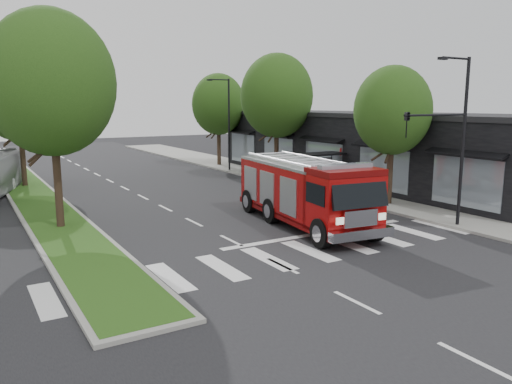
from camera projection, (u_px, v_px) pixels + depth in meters
ground at (231, 241)px, 21.74m from camera, size 140.00×140.00×0.00m
sidewalk_right at (318, 184)px, 36.50m from camera, size 5.00×80.00×0.15m
median at (29, 190)px, 33.90m from camera, size 3.00×50.00×0.15m
storefront_row at (365, 148)px, 38.35m from camera, size 8.00×30.00×5.00m
bus_shelter at (320, 161)px, 33.93m from camera, size 3.20×1.60×2.61m
tree_right_near at (393, 111)px, 28.29m from camera, size 4.40×4.40×8.05m
tree_right_mid at (277, 96)px, 38.25m from camera, size 5.60×5.60×9.72m
tree_right_far at (218, 104)px, 46.82m from camera, size 5.00×5.00×8.73m
tree_median_near at (51, 83)px, 22.59m from camera, size 5.80×5.80×10.16m
tree_median_far at (18, 95)px, 34.47m from camera, size 5.60×5.60×9.72m
streetlight_right_near at (451, 131)px, 22.83m from camera, size 4.08×0.22×8.00m
streetlight_right_far at (227, 120)px, 43.09m from camera, size 2.11×0.20×8.00m
fire_engine at (304, 192)px, 24.33m from camera, size 4.12×10.13×3.42m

